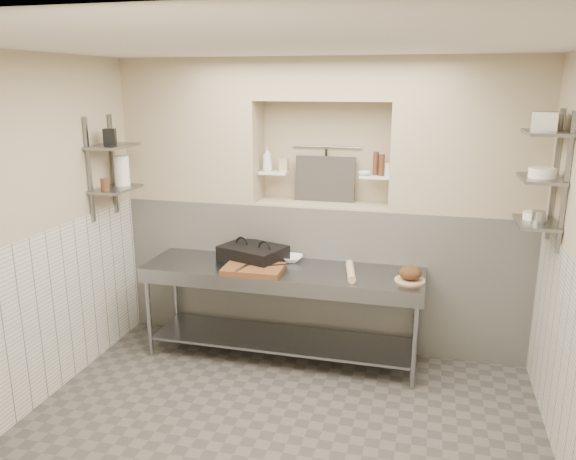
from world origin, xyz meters
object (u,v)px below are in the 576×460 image
(mixing_bowl, at_px, (291,258))
(bread_loaf, at_px, (410,273))
(rolling_pin, at_px, (351,271))
(panini_press, at_px, (253,254))
(bowl_alcove, at_px, (364,173))
(bottle_soap, at_px, (267,159))
(cutting_board, at_px, (254,269))
(prep_table, at_px, (282,295))
(jug_left, at_px, (122,171))

(mixing_bowl, bearing_deg, bread_loaf, -14.04)
(rolling_pin, bearing_deg, panini_press, 170.78)
(bowl_alcove, bearing_deg, mixing_bowl, -154.65)
(panini_press, relative_size, bottle_soap, 2.83)
(bread_loaf, bearing_deg, cutting_board, -176.06)
(prep_table, distance_m, bowl_alcove, 1.39)
(prep_table, distance_m, panini_press, 0.48)
(cutting_board, bearing_deg, mixing_bowl, 56.10)
(cutting_board, bearing_deg, bottle_soap, 95.29)
(prep_table, bearing_deg, bottle_soap, 117.81)
(bottle_soap, bearing_deg, panini_press, -93.68)
(panini_press, xyz_separation_m, bottle_soap, (0.03, 0.42, 0.85))
(rolling_pin, xyz_separation_m, bottle_soap, (-0.94, 0.58, 0.90))
(mixing_bowl, xyz_separation_m, bowl_alcove, (0.64, 0.30, 0.80))
(cutting_board, relative_size, bread_loaf, 2.70)
(cutting_board, height_order, bread_loaf, bread_loaf)
(rolling_pin, distance_m, bowl_alcove, 0.98)
(bread_loaf, xyz_separation_m, bowl_alcove, (-0.50, 0.59, 0.76))
(mixing_bowl, distance_m, jug_left, 1.82)
(bread_loaf, distance_m, bottle_soap, 1.79)
(mixing_bowl, height_order, jug_left, jug_left)
(cutting_board, xyz_separation_m, mixing_bowl, (0.26, 0.38, 0.00))
(prep_table, bearing_deg, jug_left, -179.65)
(prep_table, bearing_deg, panini_press, 157.89)
(prep_table, height_order, mixing_bowl, mixing_bowl)
(cutting_board, relative_size, bowl_alcove, 4.45)
(prep_table, height_order, panini_press, panini_press)
(bottle_soap, distance_m, jug_left, 1.40)
(bread_loaf, relative_size, bowl_alcove, 1.65)
(prep_table, xyz_separation_m, jug_left, (-1.57, -0.01, 1.11))
(prep_table, relative_size, mixing_bowl, 11.55)
(jug_left, bearing_deg, mixing_bowl, 8.73)
(prep_table, height_order, cutting_board, cutting_board)
(prep_table, distance_m, mixing_bowl, 0.37)
(rolling_pin, bearing_deg, bottle_soap, 148.31)
(jug_left, bearing_deg, bread_loaf, -0.80)
(panini_press, relative_size, jug_left, 2.43)
(panini_press, bearing_deg, prep_table, -2.02)
(cutting_board, height_order, bowl_alcove, bowl_alcove)
(rolling_pin, xyz_separation_m, bread_loaf, (0.52, -0.02, 0.04))
(bread_loaf, xyz_separation_m, jug_left, (-2.74, 0.04, 0.78))
(bread_loaf, relative_size, bottle_soap, 0.82)
(bottle_soap, bearing_deg, prep_table, -62.19)
(mixing_bowl, height_order, bread_loaf, bread_loaf)
(cutting_board, bearing_deg, bowl_alcove, 37.34)
(bowl_alcove, bearing_deg, prep_table, -141.14)
(bread_loaf, bearing_deg, jug_left, 179.20)
(panini_press, distance_m, mixing_bowl, 0.37)
(rolling_pin, distance_m, bottle_soap, 1.42)
(mixing_bowl, relative_size, rolling_pin, 0.49)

